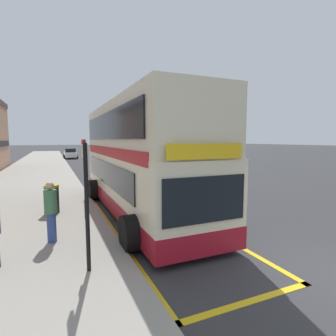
{
  "coord_description": "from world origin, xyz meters",
  "views": [
    {
      "loc": [
        -5.65,
        -3.25,
        2.98
      ],
      "look_at": [
        -0.32,
        8.89,
        1.56
      ],
      "focal_mm": 28.2,
      "sensor_mm": 36.0,
      "label": 1
    }
  ],
  "objects_px": {
    "parked_car_white_ahead": "(70,154)",
    "pedestrian_further_back": "(51,210)",
    "parked_car_grey_distant": "(134,156)",
    "bus_stop_sign": "(86,195)",
    "litter_bin": "(52,199)",
    "double_decker_bus": "(137,162)"
  },
  "relations": [
    {
      "from": "parked_car_white_ahead",
      "to": "pedestrian_further_back",
      "type": "xyz_separation_m",
      "value": [
        -2.73,
        -36.9,
        0.26
      ]
    },
    {
      "from": "parked_car_white_ahead",
      "to": "parked_car_grey_distant",
      "type": "height_order",
      "value": "same"
    },
    {
      "from": "bus_stop_sign",
      "to": "litter_bin",
      "type": "height_order",
      "value": "bus_stop_sign"
    },
    {
      "from": "pedestrian_further_back",
      "to": "bus_stop_sign",
      "type": "bearing_deg",
      "value": -70.11
    },
    {
      "from": "bus_stop_sign",
      "to": "parked_car_white_ahead",
      "type": "xyz_separation_m",
      "value": [
        2.0,
        38.92,
        -1.0
      ]
    },
    {
      "from": "parked_car_white_ahead",
      "to": "litter_bin",
      "type": "xyz_separation_m",
      "value": [
        -2.72,
        -33.7,
        -0.11
      ]
    },
    {
      "from": "double_decker_bus",
      "to": "pedestrian_further_back",
      "type": "distance_m",
      "value": 4.32
    },
    {
      "from": "double_decker_bus",
      "to": "pedestrian_further_back",
      "type": "bearing_deg",
      "value": -141.66
    },
    {
      "from": "double_decker_bus",
      "to": "parked_car_white_ahead",
      "type": "bearing_deg",
      "value": 90.95
    },
    {
      "from": "double_decker_bus",
      "to": "bus_stop_sign",
      "type": "distance_m",
      "value": 5.29
    },
    {
      "from": "double_decker_bus",
      "to": "litter_bin",
      "type": "height_order",
      "value": "double_decker_bus"
    },
    {
      "from": "pedestrian_further_back",
      "to": "litter_bin",
      "type": "height_order",
      "value": "pedestrian_further_back"
    },
    {
      "from": "parked_car_white_ahead",
      "to": "pedestrian_further_back",
      "type": "distance_m",
      "value": 37.0
    },
    {
      "from": "parked_car_white_ahead",
      "to": "parked_car_grey_distant",
      "type": "relative_size",
      "value": 1.0
    },
    {
      "from": "pedestrian_further_back",
      "to": "double_decker_bus",
      "type": "bearing_deg",
      "value": 38.34
    },
    {
      "from": "parked_car_white_ahead",
      "to": "parked_car_grey_distant",
      "type": "bearing_deg",
      "value": -49.87
    },
    {
      "from": "parked_car_white_ahead",
      "to": "litter_bin",
      "type": "distance_m",
      "value": 33.81
    },
    {
      "from": "bus_stop_sign",
      "to": "litter_bin",
      "type": "bearing_deg",
      "value": 97.86
    },
    {
      "from": "double_decker_bus",
      "to": "parked_car_grey_distant",
      "type": "height_order",
      "value": "double_decker_bus"
    },
    {
      "from": "litter_bin",
      "to": "parked_car_grey_distant",
      "type": "bearing_deg",
      "value": 66.73
    },
    {
      "from": "pedestrian_further_back",
      "to": "litter_bin",
      "type": "bearing_deg",
      "value": 89.82
    },
    {
      "from": "bus_stop_sign",
      "to": "parked_car_grey_distant",
      "type": "relative_size",
      "value": 0.68
    }
  ]
}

